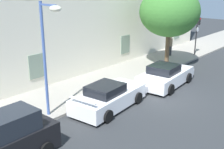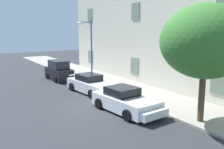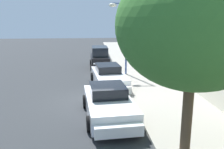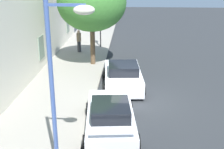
# 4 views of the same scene
# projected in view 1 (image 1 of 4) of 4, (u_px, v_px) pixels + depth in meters

# --- Properties ---
(ground_plane) EXTENTS (80.00, 80.00, 0.00)m
(ground_plane) POSITION_uv_depth(u_px,v_px,m) (160.00, 96.00, 17.12)
(ground_plane) COLOR #2B2D30
(sidewalk) EXTENTS (60.00, 4.07, 0.14)m
(sidewalk) POSITION_uv_depth(u_px,v_px,m) (108.00, 80.00, 19.72)
(sidewalk) COLOR gray
(sidewalk) RESTS_ON ground
(sportscar_red_lead) EXTENTS (5.13, 2.45, 1.42)m
(sportscar_red_lead) POSITION_uv_depth(u_px,v_px,m) (111.00, 96.00, 15.39)
(sportscar_red_lead) COLOR white
(sportscar_red_lead) RESTS_ON ground
(sportscar_yellow_flank) EXTENTS (4.97, 2.54, 1.46)m
(sportscar_yellow_flank) POSITION_uv_depth(u_px,v_px,m) (167.00, 75.00, 18.82)
(sportscar_yellow_flank) COLOR white
(sportscar_yellow_flank) RESTS_ON ground
(hatchback_parked) EXTENTS (3.77, 1.82, 1.93)m
(hatchback_parked) POSITION_uv_depth(u_px,v_px,m) (8.00, 141.00, 10.60)
(hatchback_parked) COLOR black
(hatchback_parked) RESTS_ON ground
(tree_near_kerb) EXTENTS (4.59, 4.59, 6.14)m
(tree_near_kerb) POSITION_uv_depth(u_px,v_px,m) (169.00, 12.00, 21.65)
(tree_near_kerb) COLOR brown
(tree_near_kerb) RESTS_ON sidewalk
(traffic_light) EXTENTS (0.44, 0.36, 3.52)m
(traffic_light) POSITION_uv_depth(u_px,v_px,m) (198.00, 29.00, 25.63)
(traffic_light) COLOR black
(traffic_light) RESTS_ON sidewalk
(street_lamp) EXTENTS (0.44, 1.42, 5.55)m
(street_lamp) POSITION_uv_depth(u_px,v_px,m) (49.00, 40.00, 12.92)
(street_lamp) COLOR #3F5999
(street_lamp) RESTS_ON sidewalk
(pedestrian_admiring) EXTENTS (0.43, 0.43, 1.77)m
(pedestrian_admiring) POSITION_uv_depth(u_px,v_px,m) (170.00, 46.00, 25.82)
(pedestrian_admiring) COLOR #333338
(pedestrian_admiring) RESTS_ON sidewalk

